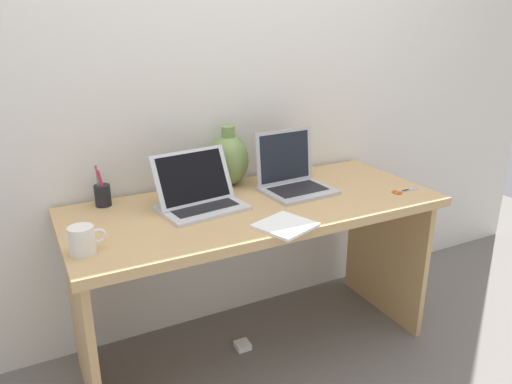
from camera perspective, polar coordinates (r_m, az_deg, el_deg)
The scene contains 11 objects.
ground_plane at distance 2.49m, azimuth 0.00°, elevation -17.82°, with size 6.00×6.00×0.00m, color slate.
back_wall at distance 2.34m, azimuth -4.40°, elevation 11.90°, with size 4.40×0.04×2.40m, color silver.
desk at distance 2.18m, azimuth 0.00°, elevation -5.14°, with size 1.62×0.69×0.76m.
laptop_left at distance 2.06m, azimuth -6.80°, elevation -0.17°, with size 0.38×0.29×0.23m.
laptop_right at distance 2.27m, azimuth 4.18°, elevation 2.08°, with size 0.32×0.28×0.27m.
green_vase at distance 2.32m, azimuth -3.22°, elevation 3.83°, with size 0.19×0.19×0.28m.
notebook_stack at distance 1.88m, azimuth 3.45°, elevation -3.93°, with size 0.20×0.19×0.01m, color white.
coffee_mug at distance 1.75m, azimuth -19.66°, elevation -5.32°, with size 0.13×0.09×0.10m.
pen_cup at distance 2.17m, azimuth -17.55°, elevation -0.30°, with size 0.07×0.07×0.18m.
scissors at distance 2.34m, azimuth 16.67°, elevation 0.08°, with size 0.15×0.05×0.01m.
power_brick at distance 2.48m, azimuth -1.60°, elevation -17.53°, with size 0.07×0.07×0.03m, color white.
Camera 1 is at (-0.90, -1.76, 1.51)m, focal length 34.13 mm.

